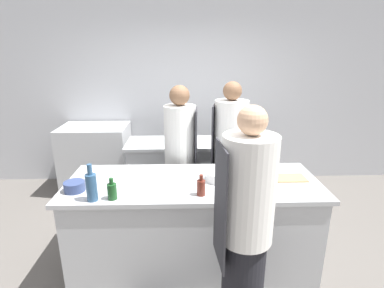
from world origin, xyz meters
name	(u,v)px	position (x,y,z in m)	size (l,w,h in m)	color
ground_plane	(193,261)	(0.00, 0.00, 0.00)	(16.00, 16.00, 0.00)	#605B56
wall_back	(189,94)	(0.00, 2.13, 1.40)	(8.00, 0.06, 2.80)	silver
prep_counter	(193,223)	(0.00, 0.00, 0.45)	(2.34, 0.86, 0.89)	#B7BABC
pass_counter	(196,173)	(0.08, 1.24, 0.45)	(1.83, 0.61, 0.89)	#B7BABC
oven_range	(97,158)	(-1.40, 1.73, 0.49)	(0.96, 0.70, 0.99)	#B7BABC
chef_at_prep_near	(245,229)	(0.34, -0.76, 0.87)	(0.39, 0.37, 1.74)	black
chef_at_stove	(181,159)	(-0.12, 0.71, 0.85)	(0.38, 0.36, 1.69)	black
chef_at_pass_far	(229,157)	(0.44, 0.70, 0.86)	(0.42, 0.40, 1.73)	black
bottle_olive_oil	(201,187)	(0.06, -0.28, 0.96)	(0.07, 0.07, 0.18)	#5B2319
bottle_vinegar	(91,186)	(-0.82, -0.35, 1.01)	(0.09, 0.09, 0.31)	#2D5175
bottle_wine	(112,191)	(-0.67, -0.33, 0.96)	(0.08, 0.08, 0.18)	#19471E
bowl_mixing_large	(245,169)	(0.53, 0.22, 0.92)	(0.27, 0.27, 0.05)	navy
bowl_prep_small	(74,186)	(-1.03, -0.17, 0.93)	(0.18, 0.18, 0.08)	navy
bowl_ceramic_blue	(220,176)	(0.25, 0.01, 0.93)	(0.25, 0.25, 0.09)	white
cutting_board	(283,178)	(0.85, 0.03, 0.90)	(0.43, 0.19, 0.01)	tan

